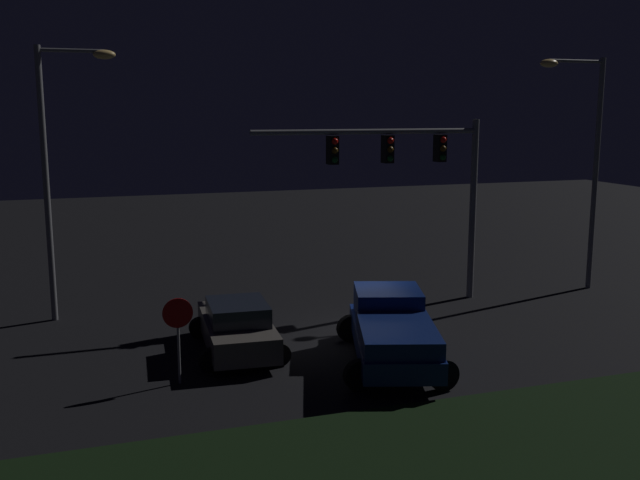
# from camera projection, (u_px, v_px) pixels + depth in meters

# --- Properties ---
(ground_plane) EXTENTS (80.00, 80.00, 0.00)m
(ground_plane) POSITION_uv_depth(u_px,v_px,m) (360.00, 335.00, 22.31)
(ground_plane) COLOR black
(grass_median) EXTENTS (21.91, 7.09, 0.10)m
(grass_median) POSITION_uv_depth(u_px,v_px,m) (535.00, 470.00, 13.86)
(grass_median) COLOR black
(grass_median) RESTS_ON ground_plane
(pickup_truck) EXTENTS (3.93, 5.75, 1.80)m
(pickup_truck) POSITION_uv_depth(u_px,v_px,m) (392.00, 326.00, 19.80)
(pickup_truck) COLOR navy
(pickup_truck) RESTS_ON ground_plane
(car_sedan) EXTENTS (2.68, 4.51, 1.51)m
(car_sedan) POSITION_uv_depth(u_px,v_px,m) (237.00, 327.00, 20.64)
(car_sedan) COLOR #514C47
(car_sedan) RESTS_ON ground_plane
(traffic_signal_gantry) EXTENTS (8.32, 0.56, 6.50)m
(traffic_signal_gantry) POSITION_uv_depth(u_px,v_px,m) (413.00, 166.00, 25.21)
(traffic_signal_gantry) COLOR slate
(traffic_signal_gantry) RESTS_ON ground_plane
(street_lamp_left) EXTENTS (2.44, 0.44, 8.80)m
(street_lamp_left) POSITION_uv_depth(u_px,v_px,m) (59.00, 153.00, 23.10)
(street_lamp_left) COLOR slate
(street_lamp_left) RESTS_ON ground_plane
(street_lamp_right) EXTENTS (2.79, 0.44, 8.72)m
(street_lamp_right) POSITION_uv_depth(u_px,v_px,m) (585.00, 147.00, 27.12)
(street_lamp_right) COLOR slate
(street_lamp_right) RESTS_ON ground_plane
(stop_sign) EXTENTS (0.76, 0.08, 2.23)m
(stop_sign) POSITION_uv_depth(u_px,v_px,m) (178.00, 324.00, 18.07)
(stop_sign) COLOR slate
(stop_sign) RESTS_ON ground_plane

